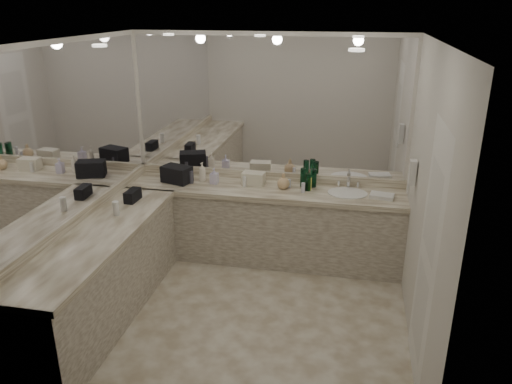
% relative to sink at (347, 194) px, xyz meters
% --- Properties ---
extents(floor, '(3.20, 3.20, 0.00)m').
position_rel_sink_xyz_m(floor, '(-0.95, -1.20, -0.90)').
color(floor, beige).
rests_on(floor, ground).
extents(ceiling, '(3.20, 3.20, 0.00)m').
position_rel_sink_xyz_m(ceiling, '(-0.95, -1.20, 1.71)').
color(ceiling, white).
rests_on(ceiling, floor).
extents(wall_back, '(3.20, 0.02, 2.60)m').
position_rel_sink_xyz_m(wall_back, '(-0.95, 0.30, 0.41)').
color(wall_back, beige).
rests_on(wall_back, floor).
extents(wall_left, '(0.02, 3.00, 2.60)m').
position_rel_sink_xyz_m(wall_left, '(-2.55, -1.20, 0.41)').
color(wall_left, beige).
rests_on(wall_left, floor).
extents(wall_right, '(0.02, 3.00, 2.60)m').
position_rel_sink_xyz_m(wall_right, '(0.65, -1.20, 0.41)').
color(wall_right, beige).
rests_on(wall_right, floor).
extents(vanity_back_base, '(3.20, 0.60, 0.84)m').
position_rel_sink_xyz_m(vanity_back_base, '(-0.95, 0.00, -0.48)').
color(vanity_back_base, beige).
rests_on(vanity_back_base, floor).
extents(vanity_back_top, '(3.20, 0.64, 0.06)m').
position_rel_sink_xyz_m(vanity_back_top, '(-0.95, -0.01, -0.03)').
color(vanity_back_top, beige).
rests_on(vanity_back_top, vanity_back_base).
extents(vanity_left_base, '(0.60, 2.40, 0.84)m').
position_rel_sink_xyz_m(vanity_left_base, '(-2.25, -1.50, -0.48)').
color(vanity_left_base, beige).
rests_on(vanity_left_base, floor).
extents(vanity_left_top, '(0.64, 2.42, 0.06)m').
position_rel_sink_xyz_m(vanity_left_top, '(-2.24, -1.50, -0.03)').
color(vanity_left_top, beige).
rests_on(vanity_left_top, vanity_left_base).
extents(backsplash_back, '(3.20, 0.04, 0.10)m').
position_rel_sink_xyz_m(backsplash_back, '(-0.95, 0.28, 0.05)').
color(backsplash_back, beige).
rests_on(backsplash_back, vanity_back_top).
extents(backsplash_left, '(0.04, 3.00, 0.10)m').
position_rel_sink_xyz_m(backsplash_left, '(-2.53, -1.20, 0.05)').
color(backsplash_left, beige).
rests_on(backsplash_left, vanity_left_top).
extents(mirror_back, '(3.12, 0.01, 1.55)m').
position_rel_sink_xyz_m(mirror_back, '(-0.95, 0.29, 0.88)').
color(mirror_back, white).
rests_on(mirror_back, wall_back).
extents(mirror_left, '(0.01, 2.92, 1.55)m').
position_rel_sink_xyz_m(mirror_left, '(-2.54, -1.20, 0.88)').
color(mirror_left, white).
rests_on(mirror_left, wall_left).
extents(sink, '(0.44, 0.44, 0.03)m').
position_rel_sink_xyz_m(sink, '(0.00, 0.00, 0.00)').
color(sink, white).
rests_on(sink, vanity_back_top).
extents(faucet, '(0.24, 0.16, 0.14)m').
position_rel_sink_xyz_m(faucet, '(0.00, 0.21, 0.07)').
color(faucet, silver).
rests_on(faucet, vanity_back_top).
extents(wall_phone, '(0.06, 0.10, 0.24)m').
position_rel_sink_xyz_m(wall_phone, '(0.61, -0.50, 0.46)').
color(wall_phone, white).
rests_on(wall_phone, wall_right).
extents(door, '(0.02, 0.82, 2.10)m').
position_rel_sink_xyz_m(door, '(0.64, -1.70, 0.16)').
color(door, white).
rests_on(door, wall_right).
extents(black_toiletry_bag, '(0.38, 0.30, 0.19)m').
position_rel_sink_xyz_m(black_toiletry_bag, '(-1.99, -0.02, 0.10)').
color(black_toiletry_bag, black).
rests_on(black_toiletry_bag, vanity_back_top).
extents(black_bag_spill, '(0.11, 0.23, 0.12)m').
position_rel_sink_xyz_m(black_bag_spill, '(-2.25, -0.68, 0.07)').
color(black_bag_spill, black).
rests_on(black_bag_spill, vanity_left_top).
extents(cream_cosmetic_case, '(0.27, 0.18, 0.15)m').
position_rel_sink_xyz_m(cream_cosmetic_case, '(-1.08, 0.08, 0.08)').
color(cream_cosmetic_case, beige).
rests_on(cream_cosmetic_case, vanity_back_top).
extents(hand_towel, '(0.28, 0.21, 0.04)m').
position_rel_sink_xyz_m(hand_towel, '(0.37, -0.06, 0.03)').
color(hand_towel, white).
rests_on(hand_towel, vanity_back_top).
extents(lotion_left, '(0.06, 0.06, 0.15)m').
position_rel_sink_xyz_m(lotion_left, '(-2.25, -1.07, 0.08)').
color(lotion_left, white).
rests_on(lotion_left, vanity_left_top).
extents(soap_bottle_a, '(0.10, 0.10, 0.23)m').
position_rel_sink_xyz_m(soap_bottle_a, '(-1.71, 0.09, 0.12)').
color(soap_bottle_a, white).
rests_on(soap_bottle_a, vanity_back_top).
extents(soap_bottle_b, '(0.10, 0.10, 0.19)m').
position_rel_sink_xyz_m(soap_bottle_b, '(-1.54, 0.02, 0.10)').
color(soap_bottle_b, silver).
rests_on(soap_bottle_b, vanity_back_top).
extents(soap_bottle_c, '(0.15, 0.15, 0.18)m').
position_rel_sink_xyz_m(soap_bottle_c, '(-0.73, 0.02, 0.10)').
color(soap_bottle_c, '#D8B280').
rests_on(soap_bottle_c, vanity_back_top).
extents(green_bottle_0, '(0.07, 0.07, 0.21)m').
position_rel_sink_xyz_m(green_bottle_0, '(-0.40, 0.14, 0.11)').
color(green_bottle_0, '#0E4A2A').
rests_on(green_bottle_0, vanity_back_top).
extents(green_bottle_1, '(0.07, 0.07, 0.22)m').
position_rel_sink_xyz_m(green_bottle_1, '(-0.51, 0.13, 0.11)').
color(green_bottle_1, '#0E4A2A').
rests_on(green_bottle_1, vanity_back_top).
extents(green_bottle_2, '(0.07, 0.07, 0.20)m').
position_rel_sink_xyz_m(green_bottle_2, '(-0.45, 0.01, 0.10)').
color(green_bottle_2, '#0E4A2A').
rests_on(green_bottle_2, vanity_back_top).
extents(amenity_bottle_0, '(0.05, 0.05, 0.15)m').
position_rel_sink_xyz_m(amenity_bottle_0, '(-1.81, -0.02, 0.08)').
color(amenity_bottle_0, '#3F3F4C').
rests_on(amenity_bottle_0, vanity_back_top).
extents(amenity_bottle_1, '(0.04, 0.04, 0.11)m').
position_rel_sink_xyz_m(amenity_bottle_1, '(-0.49, -0.07, 0.06)').
color(amenity_bottle_1, silver).
rests_on(amenity_bottle_1, vanity_back_top).
extents(amenity_bottle_2, '(0.06, 0.06, 0.09)m').
position_rel_sink_xyz_m(amenity_bottle_2, '(-0.46, 0.08, 0.05)').
color(amenity_bottle_2, '#E0B28C').
rests_on(amenity_bottle_2, vanity_back_top).
extents(amenity_bottle_3, '(0.04, 0.04, 0.13)m').
position_rel_sink_xyz_m(amenity_bottle_3, '(-1.52, 0.00, 0.07)').
color(amenity_bottle_3, silver).
rests_on(amenity_bottle_3, vanity_back_top).
extents(amenity_bottle_4, '(0.06, 0.06, 0.10)m').
position_rel_sink_xyz_m(amenity_bottle_4, '(-2.04, 0.09, 0.06)').
color(amenity_bottle_4, '#3F3F4C').
rests_on(amenity_bottle_4, vanity_back_top).
extents(amenity_bottle_5, '(0.04, 0.04, 0.15)m').
position_rel_sink_xyz_m(amenity_bottle_5, '(-0.43, 0.03, 0.08)').
color(amenity_bottle_5, '#F2D84C').
rests_on(amenity_bottle_5, vanity_back_top).
extents(amenity_bottle_6, '(0.04, 0.04, 0.12)m').
position_rel_sink_xyz_m(amenity_bottle_6, '(-1.17, -0.01, 0.07)').
color(amenity_bottle_6, white).
rests_on(amenity_bottle_6, vanity_back_top).
extents(amenity_bottle_7, '(0.04, 0.04, 0.10)m').
position_rel_sink_xyz_m(amenity_bottle_7, '(-0.67, 0.07, 0.05)').
color(amenity_bottle_7, silver).
rests_on(amenity_bottle_7, vanity_back_top).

